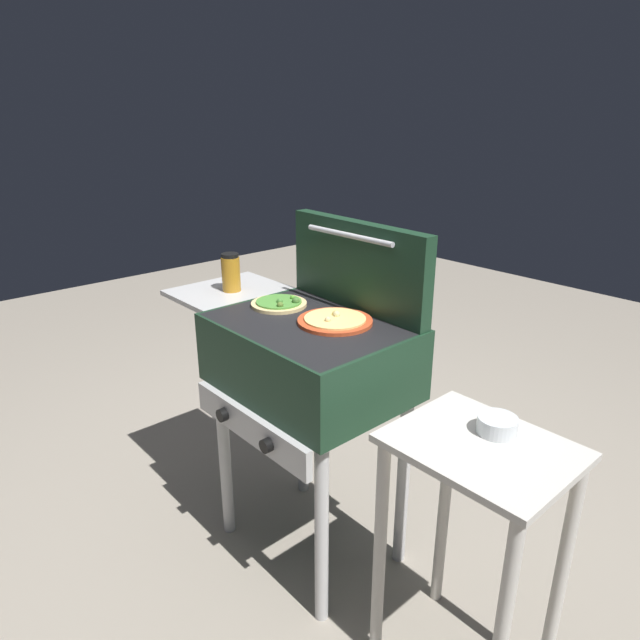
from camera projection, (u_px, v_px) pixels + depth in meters
name	position (u px, v px, depth m)	size (l,w,h in m)	color
ground_plane	(311.00, 543.00, 2.12)	(8.00, 8.00, 0.00)	gray
grill	(306.00, 361.00, 1.86)	(0.96, 0.53, 0.90)	#193823
grill_lid_open	(357.00, 265.00, 1.88)	(0.63, 0.09, 0.30)	#193823
pizza_cheese	(335.00, 320.00, 1.79)	(0.24, 0.24, 0.03)	#C64723
pizza_veggie	(280.00, 303.00, 1.95)	(0.20, 0.20, 0.04)	#E0C17F
sauce_jar	(230.00, 273.00, 2.09)	(0.07, 0.07, 0.14)	#B77A1E
prep_table	(474.00, 514.00, 1.47)	(0.44, 0.36, 0.76)	beige
topping_bowl_near	(497.00, 426.00, 1.43)	(0.10, 0.10, 0.04)	silver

